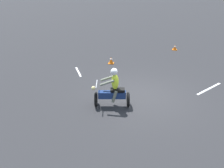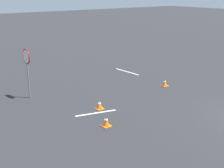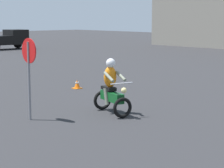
{
  "view_description": "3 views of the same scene",
  "coord_description": "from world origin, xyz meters",
  "views": [
    {
      "loc": [
        8.44,
        0.59,
        4.85
      ],
      "look_at": [
        1.08,
        -1.11,
        1.0
      ],
      "focal_mm": 35.0,
      "sensor_mm": 36.0,
      "label": 1
    },
    {
      "loc": [
        -5.3,
        11.46,
        4.83
      ],
      "look_at": [
        4.93,
        3.7,
        0.9
      ],
      "focal_mm": 50.0,
      "sensor_mm": 36.0,
      "label": 2
    },
    {
      "loc": [
        18.3,
        -0.06,
        2.88
      ],
      "look_at": [
        8.78,
        8.52,
        0.9
      ],
      "focal_mm": 70.0,
      "sensor_mm": 36.0,
      "label": 3
    }
  ],
  "objects": [
    {
      "name": "traffic_cone_mid_left",
      "position": [
        4.74,
        4.51,
        0.17
      ],
      "size": [
        0.32,
        0.32,
        0.36
      ],
      "color": "orange",
      "rests_on": "ground"
    },
    {
      "name": "traffic_cone_near_left",
      "position": [
        5.34,
        -0.04,
        0.16
      ],
      "size": [
        0.32,
        0.32,
        0.34
      ],
      "color": "orange",
      "rests_on": "ground"
    },
    {
      "name": "lane_stripe_e",
      "position": [
        8.76,
        -0.35,
        0.0
      ],
      "size": [
        2.0,
        0.21,
        0.01
      ],
      "primitive_type": "cube",
      "rotation": [
        0.0,
        0.0,
        1.63
      ],
      "color": "silver",
      "rests_on": "ground"
    },
    {
      "name": "lane_stripe_n",
      "position": [
        4.45,
        4.88,
        0.0
      ],
      "size": [
        0.53,
        1.7,
        0.01
      ],
      "primitive_type": "cube",
      "rotation": [
        0.0,
        0.0,
        2.89
      ],
      "color": "silver",
      "rests_on": "ground"
    },
    {
      "name": "traffic_cone_far_center",
      "position": [
        3.18,
        5.3,
        0.18
      ],
      "size": [
        0.32,
        0.32,
        0.37
      ],
      "color": "orange",
      "rests_on": "ground"
    },
    {
      "name": "stop_sign",
      "position": [
        7.83,
        6.29,
        1.63
      ],
      "size": [
        0.7,
        0.08,
        2.3
      ],
      "color": "slate",
      "rests_on": "ground"
    }
  ]
}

